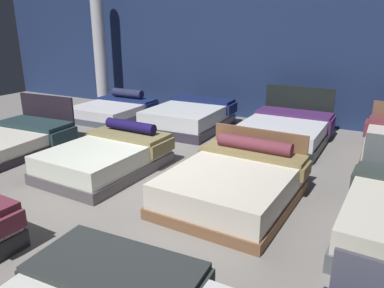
{
  "coord_description": "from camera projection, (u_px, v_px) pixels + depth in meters",
  "views": [
    {
      "loc": [
        2.9,
        -4.23,
        2.38
      ],
      "look_at": [
        0.23,
        0.76,
        0.54
      ],
      "focal_mm": 34.5,
      "sensor_mm": 36.0,
      "label": 1
    }
  ],
  "objects": [
    {
      "name": "ground_plane",
      "position": [
        155.0,
        190.0,
        5.59
      ],
      "size": [
        18.0,
        18.0,
        0.02
      ],
      "primitive_type": "cube",
      "color": "gray"
    },
    {
      "name": "showroom_back_wall",
      "position": [
        262.0,
        51.0,
        9.17
      ],
      "size": [
        18.0,
        0.06,
        3.5
      ],
      "primitive_type": "cube",
      "color": "navy",
      "rests_on": "ground_plane"
    },
    {
      "name": "bed_4",
      "position": [
        15.0,
        140.0,
        7.28
      ],
      "size": [
        1.71,
        2.14,
        0.94
      ],
      "rotation": [
        0.0,
        0.0,
        0.06
      ],
      "color": "black",
      "rests_on": "ground_plane"
    },
    {
      "name": "bed_5",
      "position": [
        107.0,
        157.0,
        6.2
      ],
      "size": [
        1.54,
        2.1,
        0.74
      ],
      "rotation": [
        0.0,
        0.0,
        -0.03
      ],
      "color": "#534E52",
      "rests_on": "ground_plane"
    },
    {
      "name": "bed_6",
      "position": [
        234.0,
        184.0,
        5.13
      ],
      "size": [
        1.73,
        2.09,
        0.83
      ],
      "rotation": [
        0.0,
        0.0,
        -0.04
      ],
      "color": "brown",
      "rests_on": "ground_plane"
    },
    {
      "name": "bed_8",
      "position": [
        114.0,
        110.0,
        9.8
      ],
      "size": [
        1.7,
        1.97,
        0.67
      ],
      "rotation": [
        0.0,
        0.0,
        0.01
      ],
      "color": "#4B5160",
      "rests_on": "ground_plane"
    },
    {
      "name": "bed_9",
      "position": [
        189.0,
        117.0,
        8.78
      ],
      "size": [
        1.68,
        2.17,
        0.6
      ],
      "rotation": [
        0.0,
        0.0,
        0.02
      ],
      "color": "#332D3A",
      "rests_on": "ground_plane"
    },
    {
      "name": "bed_10",
      "position": [
        285.0,
        131.0,
        7.75
      ],
      "size": [
        1.7,
        2.18,
        1.03
      ],
      "rotation": [
        0.0,
        0.0,
        -0.02
      ],
      "color": "black",
      "rests_on": "ground_plane"
    },
    {
      "name": "support_pillar",
      "position": [
        100.0,
        47.0,
        10.73
      ],
      "size": [
        0.36,
        0.36,
        3.5
      ],
      "primitive_type": "cylinder",
      "color": "silver",
      "rests_on": "ground_plane"
    }
  ]
}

